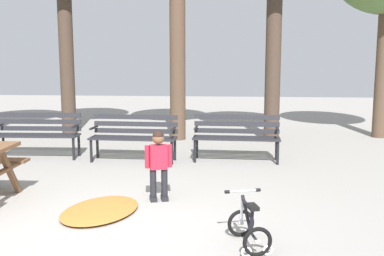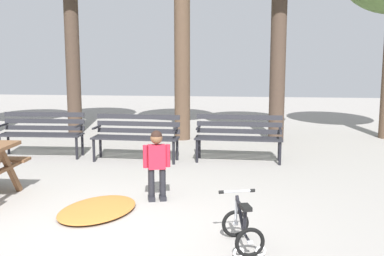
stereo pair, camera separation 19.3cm
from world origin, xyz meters
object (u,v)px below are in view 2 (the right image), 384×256
object	(u,v)px
child_standing	(157,160)
kids_bicycle	(242,228)
park_bench_far_left	(42,130)
park_bench_right	(239,134)
park_bench_left	(137,133)

from	to	relation	value
child_standing	kids_bicycle	world-z (taller)	child_standing
park_bench_far_left	kids_bicycle	xyz separation A→B (m)	(3.90, -3.97, -0.31)
park_bench_far_left	park_bench_right	xyz separation A→B (m)	(3.81, 0.01, 0.00)
park_bench_left	park_bench_right	xyz separation A→B (m)	(1.90, 0.16, 0.00)
park_bench_far_left	child_standing	distance (m)	3.74
park_bench_far_left	park_bench_left	size ratio (longest dim) A/B	1.00
park_bench_left	kids_bicycle	bearing A→B (deg)	-62.44
park_bench_right	park_bench_far_left	bearing A→B (deg)	-179.85
child_standing	park_bench_right	bearing A→B (deg)	67.38
park_bench_left	kids_bicycle	world-z (taller)	park_bench_left
park_bench_right	kids_bicycle	bearing A→B (deg)	-88.64
park_bench_left	child_standing	distance (m)	2.53
park_bench_right	child_standing	xyz separation A→B (m)	(-1.06, -2.54, 0.04)
park_bench_far_left	park_bench_left	xyz separation A→B (m)	(1.91, -0.15, 0.00)
park_bench_far_left	park_bench_left	bearing A→B (deg)	-4.42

